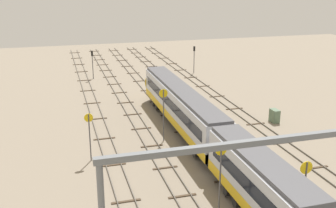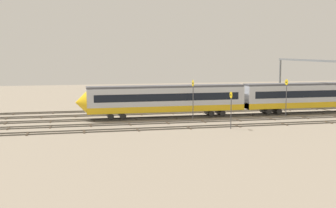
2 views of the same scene
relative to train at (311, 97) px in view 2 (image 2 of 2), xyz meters
The scene contains 13 objects.
ground_plane 19.95m from the train, ahead, with size 139.15×139.15×0.00m, color gray.
track_near_foreground 21.98m from the train, 25.07° to the right, with size 123.15×2.40×0.16m.
track_second_near 20.47m from the train, 13.17° to the right, with size 123.15×2.40×0.16m.
track_with_train 19.94m from the train, ahead, with size 123.15×2.40×0.16m.
track_second_far 20.47m from the train, 13.17° to the left, with size 123.15×2.40×0.16m.
track_far_background 21.98m from the train, 25.07° to the left, with size 123.15×2.40×0.16m.
train is the anchor object (origin of this frame).
overhead_gantry 4.25m from the train, 162.72° to the left, with size 0.40×24.63×8.77m.
speed_sign_near_foreground 21.24m from the train, 31.86° to the left, with size 0.14×0.84×4.90m.
speed_sign_mid_trackside 4.30m from the train, 39.96° to the right, with size 0.14×0.98×4.91m.
speed_sign_far_trackside 21.13m from the train, ahead, with size 0.14×0.94×5.93m.
speed_sign_distant_end 6.54m from the train, 25.18° to the left, with size 0.14×0.90×5.82m.
relay_cabinet 25.90m from the train, 27.31° to the right, with size 1.38×0.83×1.62m.
Camera 2 is at (18.53, 65.10, 10.19)m, focal length 47.23 mm.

